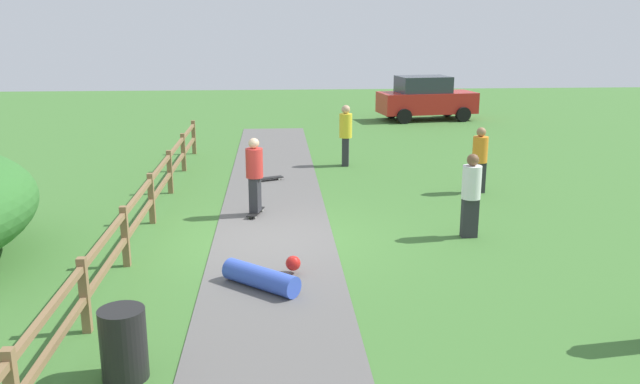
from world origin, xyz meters
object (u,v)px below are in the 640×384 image
(skater_fallen, at_px, (264,276))
(skateboard_loose, at_px, (269,178))
(bystander_orange, at_px, (480,157))
(parked_car_red, at_px, (426,98))
(bystander_yellow, at_px, (346,132))
(trash_bin, at_px, (124,344))
(skater_riding, at_px, (255,173))
(bystander_white, at_px, (471,192))

(skater_fallen, xyz_separation_m, skateboard_loose, (0.03, 7.42, -0.11))
(bystander_orange, height_order, parked_car_red, parked_car_red)
(skater_fallen, relative_size, bystander_yellow, 0.74)
(bystander_yellow, bearing_deg, skater_fallen, -104.09)
(skater_fallen, height_order, bystander_orange, bystander_orange)
(trash_bin, bearing_deg, skater_fallen, 58.58)
(bystander_yellow, relative_size, parked_car_red, 0.42)
(skater_riding, xyz_separation_m, bystander_yellow, (2.57, 5.14, 0.03))
(skater_riding, bearing_deg, bystander_yellow, 63.41)
(parked_car_red, bearing_deg, skater_riding, -116.30)
(bystander_orange, bearing_deg, parked_car_red, 83.16)
(skateboard_loose, distance_m, bystander_white, 6.54)
(skateboard_loose, xyz_separation_m, parked_car_red, (6.85, 11.14, 0.87))
(trash_bin, bearing_deg, parked_car_red, 68.15)
(bystander_white, bearing_deg, bystander_orange, 70.13)
(bystander_orange, relative_size, parked_car_red, 0.38)
(skater_riding, height_order, skater_fallen, skater_riding)
(bystander_orange, relative_size, bystander_white, 0.98)
(trash_bin, height_order, skater_fallen, trash_bin)
(skater_fallen, height_order, parked_car_red, parked_car_red)
(trash_bin, height_order, bystander_yellow, bystander_yellow)
(trash_bin, xyz_separation_m, parked_car_red, (8.52, 21.24, 0.51))
(skateboard_loose, distance_m, parked_car_red, 13.11)
(skater_fallen, distance_m, bystander_white, 4.79)
(skater_riding, bearing_deg, parked_car_red, 63.70)
(trash_bin, bearing_deg, bystander_white, 41.36)
(skater_riding, relative_size, skateboard_loose, 2.14)
(skater_riding, height_order, bystander_white, skater_riding)
(trash_bin, distance_m, bystander_orange, 11.05)
(bystander_yellow, bearing_deg, skater_riding, -116.59)
(trash_bin, bearing_deg, bystander_orange, 50.67)
(bystander_orange, distance_m, bystander_yellow, 4.58)
(bystander_orange, xyz_separation_m, bystander_white, (-1.26, -3.49, 0.02))
(bystander_orange, bearing_deg, skater_fallen, -132.46)
(trash_bin, bearing_deg, skater_riding, 78.44)
(bystander_white, height_order, parked_car_red, parked_car_red)
(skater_riding, distance_m, skater_fallen, 4.23)
(bystander_orange, xyz_separation_m, bystander_yellow, (-3.03, 3.43, 0.10))
(bystander_white, distance_m, bystander_yellow, 7.14)
(skater_fallen, xyz_separation_m, bystander_yellow, (2.33, 9.28, 0.82))
(parked_car_red, bearing_deg, skateboard_loose, -121.58)
(skater_riding, bearing_deg, bystander_orange, 16.95)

